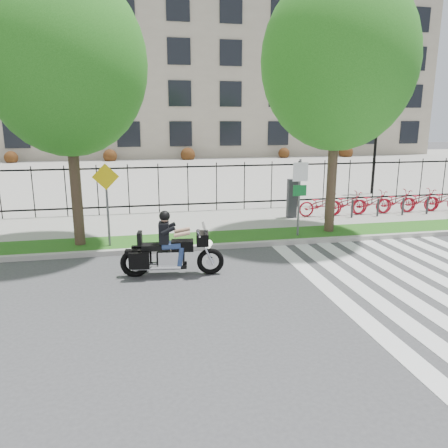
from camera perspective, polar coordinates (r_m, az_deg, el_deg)
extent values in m
plane|color=#3B3B3E|center=(9.65, 2.23, -10.22)|extent=(120.00, 120.00, 0.00)
cube|color=#A3A09A|center=(13.40, -1.96, -3.00)|extent=(60.00, 0.20, 0.15)
cube|color=#184B12|center=(14.21, -2.54, -2.04)|extent=(60.00, 1.50, 0.15)
cube|color=gray|center=(16.60, -3.92, 0.22)|extent=(60.00, 3.50, 0.15)
cube|color=gray|center=(33.85, -8.00, 6.88)|extent=(80.00, 34.00, 0.10)
cube|color=gray|center=(53.96, -9.89, 19.83)|extent=(60.00, 20.00, 20.00)
cylinder|color=black|center=(23.96, 19.06, 8.28)|extent=(0.14, 0.14, 4.00)
cylinder|color=black|center=(23.89, 19.41, 12.81)|extent=(0.06, 0.70, 0.70)
sphere|color=white|center=(23.71, 18.69, 13.11)|extent=(0.36, 0.36, 0.36)
sphere|color=white|center=(24.07, 20.16, 12.99)|extent=(0.36, 0.36, 0.36)
cylinder|color=#34241C|center=(13.74, -18.85, 5.37)|extent=(0.32, 0.32, 3.91)
ellipsoid|color=#195E15|center=(13.72, -19.95, 19.18)|extent=(4.52, 4.52, 5.20)
cylinder|color=#34241C|center=(15.08, 13.93, 6.64)|extent=(0.32, 0.32, 4.06)
ellipsoid|color=#195E15|center=(15.09, 14.72, 19.93)|extent=(4.89, 4.89, 5.62)
cube|color=#2D2D33|center=(17.11, 8.86, 3.31)|extent=(0.35, 0.25, 1.50)
imported|color=#AA1021|center=(17.61, 12.49, 2.52)|extent=(1.79, 0.62, 0.94)
cylinder|color=#2D2D33|center=(17.19, 13.15, 1.81)|extent=(0.08, 0.08, 0.70)
imported|color=#AA1021|center=(18.09, 15.68, 2.62)|extent=(1.79, 0.62, 0.94)
cylinder|color=#2D2D33|center=(17.68, 16.39, 1.93)|extent=(0.08, 0.08, 0.70)
imported|color=#AA1021|center=(18.61, 18.70, 2.70)|extent=(1.79, 0.62, 0.94)
cylinder|color=#2D2D33|center=(18.21, 19.45, 2.03)|extent=(0.08, 0.08, 0.70)
imported|color=#AA1021|center=(19.19, 21.55, 2.78)|extent=(1.79, 0.62, 0.94)
cylinder|color=#2D2D33|center=(18.80, 22.33, 2.13)|extent=(0.08, 0.08, 0.70)
imported|color=#AA1021|center=(19.81, 24.22, 2.84)|extent=(1.79, 0.62, 0.94)
cylinder|color=#2D2D33|center=(19.43, 25.03, 2.21)|extent=(0.08, 0.08, 0.70)
imported|color=#AA1021|center=(20.47, 26.73, 2.89)|extent=(1.79, 0.62, 0.94)
cylinder|color=#59595B|center=(14.37, 9.77, 3.37)|extent=(0.07, 0.07, 2.50)
cube|color=white|center=(14.21, 9.96, 6.72)|extent=(0.50, 0.03, 0.60)
cube|color=#0C6626|center=(14.30, 9.86, 4.33)|extent=(0.45, 0.03, 0.35)
cylinder|color=#59595B|center=(13.43, -14.97, 2.19)|extent=(0.07, 0.07, 2.40)
cube|color=yellow|center=(13.26, -15.22, 5.97)|extent=(0.78, 0.03, 0.78)
torus|color=black|center=(11.21, -1.78, -4.90)|extent=(0.71, 0.22, 0.70)
torus|color=black|center=(11.29, -11.58, -5.05)|extent=(0.75, 0.24, 0.74)
cube|color=black|center=(11.02, -2.85, -1.89)|extent=(0.37, 0.59, 0.30)
cube|color=#26262B|center=(10.96, -2.50, -0.72)|extent=(0.21, 0.52, 0.31)
cube|color=silver|center=(11.17, -6.97, -4.46)|extent=(0.64, 0.41, 0.40)
cube|color=black|center=(11.07, -5.45, -2.79)|extent=(0.59, 0.41, 0.26)
cube|color=black|center=(11.10, -8.84, -2.95)|extent=(0.74, 0.45, 0.14)
cube|color=black|center=(11.08, -10.96, -1.88)|extent=(0.14, 0.35, 0.34)
cube|color=black|center=(10.93, -11.01, -4.74)|extent=(0.52, 0.22, 0.40)
cube|color=black|center=(11.50, -10.69, -3.80)|extent=(0.52, 0.22, 0.40)
cube|color=black|center=(10.99, -7.86, -1.12)|extent=(0.29, 0.43, 0.52)
sphere|color=tan|center=(10.90, -7.76, 0.83)|extent=(0.23, 0.23, 0.23)
sphere|color=black|center=(10.89, -7.77, 1.04)|extent=(0.27, 0.27, 0.27)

